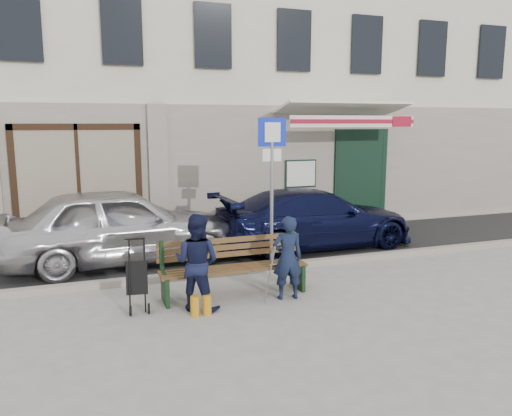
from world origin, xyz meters
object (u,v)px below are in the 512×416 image
car_navy (315,218)px  car_silver (120,225)px  woman (197,262)px  parking_sign (272,168)px  stroller (137,279)px  bench (231,268)px  man (287,258)px

car_navy → car_silver: bearing=85.9°
woman → parking_sign: bearing=-100.5°
car_silver → stroller: bearing=175.9°
car_navy → bench: car_navy is taller
car_navy → stroller: size_ratio=4.26×
car_silver → parking_sign: size_ratio=1.59×
parking_sign → stroller: 3.37m
car_navy → parking_sign: parking_sign is taller
car_navy → woman: woman is taller
man → woman: (-1.45, 0.03, 0.06)m
car_navy → parking_sign: bearing=125.0°
car_silver → man: car_silver is taller
man → stroller: size_ratio=1.26×
parking_sign → stroller: size_ratio=2.68×
car_navy → man: (-1.87, -2.86, 0.01)m
stroller → car_silver: bearing=99.6°
parking_sign → bench: parking_sign is taller
woman → car_navy: bearing=-102.4°
bench → stroller: stroller is taller
car_silver → bench: (1.53, -2.52, -0.31)m
woman → stroller: size_ratio=1.37×
bench → woman: (-0.65, -0.40, 0.27)m
car_navy → man: bearing=144.0°
car_navy → bench: size_ratio=1.90×
car_silver → man: bearing=-146.4°
parking_sign → stroller: parking_sign is taller
man → woman: woman is taller
man → woman: size_ratio=0.92×
bench → man: bearing=-28.6°
car_navy → woman: (-3.32, -2.82, 0.07)m
man → car_navy: bearing=-117.1°
car_navy → woman: bearing=127.6°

